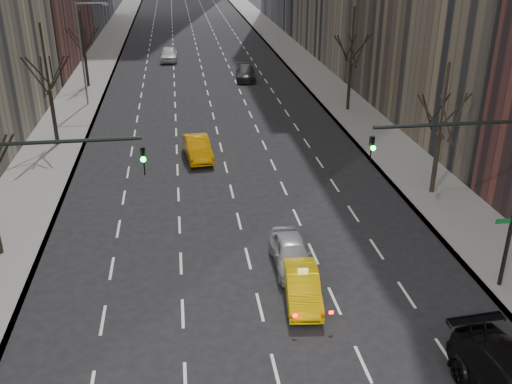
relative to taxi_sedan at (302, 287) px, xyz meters
name	(u,v)px	position (x,y,z in m)	size (l,w,h in m)	color
sidewalk_left	(104,53)	(-14.12, 57.73, -0.59)	(4.50, 320.00, 0.15)	slate
sidewalk_right	(287,48)	(10.38, 57.73, -0.59)	(4.50, 320.00, 0.15)	slate
tree_lw_c	(50,93)	(-13.87, 21.73, 3.37)	(3.36, 3.50, 8.74)	black
tree_lw_d	(84,52)	(-13.87, 39.73, 2.90)	(3.36, 3.50, 7.36)	black
tree_rw_b	(439,135)	(10.13, 9.73, 3.05)	(3.36, 3.50, 7.82)	black
tree_rw_c	(351,65)	(10.13, 27.73, 3.37)	(3.36, 3.50, 8.74)	black
traffic_mast_left	(13,203)	(-10.98, -0.27, 4.82)	(6.69, 0.39, 8.00)	black
traffic_mast_right	(483,176)	(7.24, -0.27, 4.82)	(6.69, 0.39, 8.00)	black
streetlight_far	(85,43)	(-12.71, 32.73, 4.95)	(2.83, 0.22, 9.00)	slate
taxi_sedan	(302,287)	(0.00, 0.00, 0.00)	(1.41, 4.03, 1.33)	#E9B804
silver_sedan_ahead	(291,253)	(0.06, 2.76, 0.06)	(1.71, 4.26, 1.45)	#9A9CA2
far_taxi	(198,148)	(-3.65, 17.73, 0.10)	(1.61, 4.62, 1.52)	#FFA105
far_suv_grey	(246,73)	(2.55, 40.72, 0.06)	(2.04, 5.02, 1.46)	#292A2E
far_car_white	(169,54)	(-5.65, 51.84, 0.17)	(1.97, 4.91, 1.67)	white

